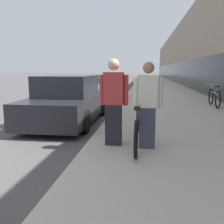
% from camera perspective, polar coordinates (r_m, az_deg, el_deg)
% --- Properties ---
extents(sidewalk_slab, '(4.60, 70.00, 0.10)m').
position_cam_1_polar(sidewalk_slab, '(24.38, 10.36, 5.94)').
color(sidewalk_slab, '#B2AA99').
rests_on(sidewalk_slab, ground).
extents(storefront_facade, '(10.01, 70.00, 6.57)m').
position_cam_1_polar(storefront_facade, '(33.43, 22.85, 11.88)').
color(storefront_facade, gray).
rests_on(storefront_facade, ground).
extents(tandem_bicycle, '(0.52, 2.64, 0.84)m').
position_cam_1_polar(tandem_bicycle, '(5.22, 5.93, -2.96)').
color(tandem_bicycle, black).
rests_on(tandem_bicycle, sidewalk_slab).
extents(person_rider, '(0.56, 0.22, 1.64)m').
position_cam_1_polar(person_rider, '(4.80, 8.15, 1.49)').
color(person_rider, '#33384C').
rests_on(person_rider, sidewalk_slab).
extents(person_bystander, '(0.58, 0.23, 1.71)m').
position_cam_1_polar(person_bystander, '(4.94, 0.37, 2.20)').
color(person_bystander, black).
rests_on(person_bystander, sidewalk_slab).
extents(cruiser_bike_nearest, '(0.52, 1.74, 0.89)m').
position_cam_1_polar(cruiser_bike_nearest, '(10.97, 22.34, 3.10)').
color(cruiser_bike_nearest, black).
rests_on(cruiser_bike_nearest, sidewalk_slab).
extents(parked_sedan_curbside, '(1.81, 4.21, 1.42)m').
position_cam_1_polar(parked_sedan_curbside, '(7.71, -9.92, 2.44)').
color(parked_sedan_curbside, black).
rests_on(parked_sedan_curbside, ground).
extents(vintage_roadster_curbside, '(1.86, 3.85, 1.10)m').
position_cam_1_polar(vintage_roadster_curbside, '(13.19, -2.34, 4.86)').
color(vintage_roadster_curbside, white).
rests_on(vintage_roadster_curbside, ground).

